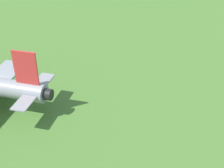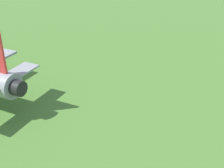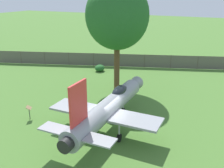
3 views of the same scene
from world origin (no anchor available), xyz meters
The scene contains 0 objects.
Camera 1 is at (-17.28, -14.90, 14.87)m, focal length 51.35 mm.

